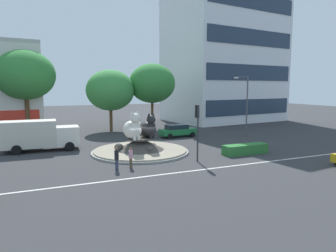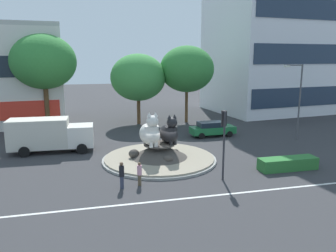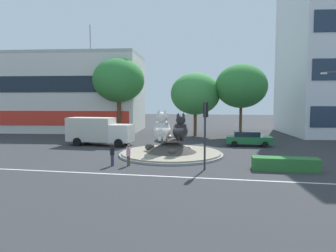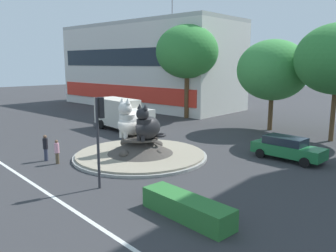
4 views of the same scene
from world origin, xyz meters
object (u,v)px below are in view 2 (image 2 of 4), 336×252
pedestrian_pink_shirt (139,173)px  delivery_box_truck (49,134)px  broadleaf_tree_behind_island (187,69)px  streetlight_arm (298,97)px  traffic_light_mast (224,132)px  cat_statue_white (150,133)px  second_tree_near_tower (138,77)px  cat_statue_black (169,132)px  office_tower (281,15)px  third_tree_left (44,62)px  parked_car_right (212,129)px  pedestrian_black_shirt (122,174)px

pedestrian_pink_shirt → delivery_box_truck: (-6.44, 9.58, 0.77)m
broadleaf_tree_behind_island → streetlight_arm: bearing=-54.7°
traffic_light_mast → delivery_box_truck: bearing=59.6°
cat_statue_white → second_tree_near_tower: bearing=163.9°
cat_statue_black → office_tower: bearing=120.2°
cat_statue_black → office_tower: (22.53, 21.41, 12.01)m
office_tower → cat_statue_black: bearing=-143.4°
cat_statue_white → third_tree_left: third_tree_left is taller
cat_statue_white → traffic_light_mast: bearing=28.8°
traffic_light_mast → parked_car_right: bearing=-9.3°
parked_car_right → streetlight_arm: bearing=-25.7°
traffic_light_mast → second_tree_near_tower: (-2.61, 20.52, 2.43)m
third_tree_left → pedestrian_black_shirt: bearing=-72.1°
office_tower → parked_car_right: size_ratio=6.00×
broadleaf_tree_behind_island → second_tree_near_tower: 6.15m
cat_statue_white → parked_car_right: bearing=121.0°
second_tree_near_tower → parked_car_right: 11.77m
pedestrian_black_shirt → delivery_box_truck: size_ratio=0.25×
office_tower → delivery_box_truck: size_ratio=4.00×
cat_statue_white → third_tree_left: 18.30m
cat_statue_white → pedestrian_black_shirt: 5.88m
cat_statue_black → parked_car_right: bearing=124.2°
broadleaf_tree_behind_island → parked_car_right: bearing=-87.0°
broadleaf_tree_behind_island → second_tree_near_tower: size_ratio=1.11×
delivery_box_truck → second_tree_near_tower: bearing=50.4°
traffic_light_mast → pedestrian_black_shirt: bearing=98.9°
cat_statue_white → broadleaf_tree_behind_island: size_ratio=0.30×
streetlight_arm → pedestrian_pink_shirt: bearing=36.9°
cat_statue_black → second_tree_near_tower: 15.81m
traffic_light_mast → office_tower: size_ratio=0.17×
cat_statue_black → traffic_light_mast: 5.75m
pedestrian_pink_shirt → delivery_box_truck: bearing=-85.8°
delivery_box_truck → cat_statue_white: bearing=-29.2°
delivery_box_truck → office_tower: bearing=29.4°
cat_statue_black → second_tree_near_tower: second_tree_near_tower is taller
broadleaf_tree_behind_island → pedestrian_black_shirt: bearing=-117.2°
cat_statue_black → broadleaf_tree_behind_island: broadleaf_tree_behind_island is taller
broadleaf_tree_behind_island → delivery_box_truck: broadleaf_tree_behind_island is taller
second_tree_near_tower → pedestrian_black_shirt: size_ratio=4.90×
streetlight_arm → delivery_box_truck: streetlight_arm is taller
third_tree_left → pedestrian_pink_shirt: bearing=-68.8°
third_tree_left → delivery_box_truck: bearing=-83.4°
traffic_light_mast → parked_car_right: (3.86, 12.01, -2.50)m
second_tree_near_tower → cat_statue_white: bearing=-95.4°
office_tower → second_tree_near_tower: office_tower is taller
cat_statue_black → second_tree_near_tower: size_ratio=0.30×
broadleaf_tree_behind_island → second_tree_near_tower: (-6.05, 0.50, -0.97)m
office_tower → pedestrian_pink_shirt: office_tower is taller
pedestrian_black_shirt → third_tree_left: bearing=67.5°
pedestrian_black_shirt → parked_car_right: (10.72, 12.05, -0.12)m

